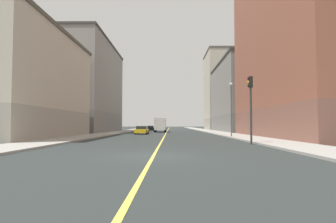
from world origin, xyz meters
The scene contains 15 objects.
ground_plane centered at (0.00, 0.00, 0.00)m, with size 400.00×400.00×0.00m, color #292F2E.
sidewalk_left centered at (9.59, 49.00, 0.07)m, with size 3.86×168.00×0.15m, color #9E9B93.
sidewalk_right centered at (-9.59, 49.00, 0.07)m, with size 3.86×168.00×0.15m, color #9E9B93.
lane_center_stripe centered at (0.00, 49.00, 0.01)m, with size 0.16×154.00×0.01m, color #E5D14C.
building_left_near centered at (15.60, 19.04, 12.02)m, with size 8.45×26.02×24.03m.
building_left_mid centered at (15.60, 46.85, 7.65)m, with size 8.45×24.71×15.27m.
building_left_far centered at (15.60, 68.48, 11.59)m, with size 8.45×14.78×23.16m.
building_right_corner centered at (-15.60, 17.68, 6.29)m, with size 8.45×21.07×12.56m.
building_right_midblock centered at (-15.60, 43.31, 9.23)m, with size 8.45×26.01×18.44m.
traffic_light_left_near centered at (7.24, 8.15, 3.55)m, with size 0.40×0.32×5.42m.
street_lamp_left_near centered at (8.26, 19.96, 4.17)m, with size 0.36×0.36×6.56m.
car_yellow centered at (-3.87, 31.18, 0.63)m, with size 2.06×4.38×1.31m.
car_black centered at (-4.10, 52.31, 0.64)m, with size 1.98×4.42×1.27m.
car_white centered at (-1.52, 64.47, 0.65)m, with size 1.95×4.06×1.30m.
box_truck centered at (-1.33, 43.41, 1.53)m, with size 2.33×6.71×2.83m.
Camera 1 is at (0.87, -13.98, 1.57)m, focal length 29.64 mm.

